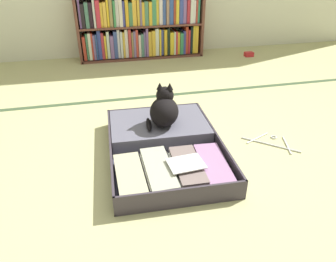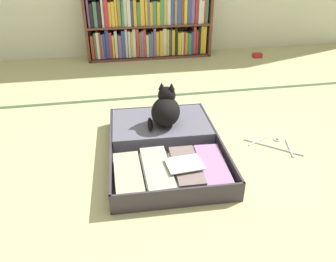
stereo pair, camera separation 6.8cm
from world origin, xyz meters
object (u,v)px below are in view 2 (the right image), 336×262
Objects in this scene: open_suitcase at (165,144)px; black_cat at (166,109)px; small_red_pouch at (257,55)px; clothes_hanger at (274,144)px; bookshelf at (149,27)px.

black_cat is (0.03, 0.14, 0.17)m from open_suitcase.
open_suitcase is 3.47× the size of black_cat.
small_red_pouch is (1.38, 1.62, -0.19)m from black_cat.
clothes_hanger is at bearing -110.94° from small_red_pouch.
open_suitcase is at bearing -94.97° from bookshelf.
bookshelf is 1.30m from small_red_pouch.
black_cat reaches higher than small_red_pouch.
open_suitcase is 0.22m from black_cat.
black_cat is (-0.14, -1.88, -0.13)m from bookshelf.
small_red_pouch is at bearing 49.62° from black_cat.
open_suitcase is 2.26m from small_red_pouch.
clothes_hanger is (0.54, -2.09, -0.34)m from bookshelf.
black_cat reaches higher than clothes_hanger.
bookshelf reaches higher than clothes_hanger.
bookshelf is 1.47× the size of open_suitcase.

